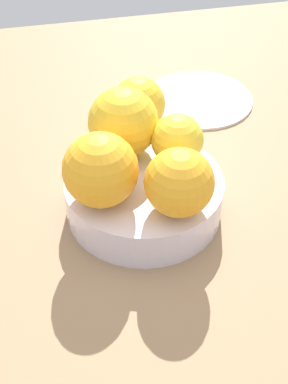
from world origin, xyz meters
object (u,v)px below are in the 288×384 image
at_px(orange_in_bowl_0, 100,170).
at_px(orange_in_bowl_3, 123,122).
at_px(orange_in_bowl_1, 177,140).
at_px(orange_loose_0, 138,104).
at_px(fruit_bowl, 144,196).
at_px(side_plate, 199,97).
at_px(orange_in_bowl_2, 179,183).

distance_m(orange_in_bowl_0, orange_in_bowl_3, 0.09).
xyz_separation_m(orange_in_bowl_1, orange_loose_0, (-0.01, 0.14, -0.04)).
relative_size(orange_in_bowl_0, orange_in_bowl_3, 0.98).
relative_size(fruit_bowl, side_plate, 1.11).
bearing_deg(orange_loose_0, side_plate, 25.04).
bearing_deg(fruit_bowl, side_plate, 57.85).
relative_size(orange_in_bowl_3, side_plate, 0.50).
bearing_deg(orange_loose_0, orange_in_bowl_2, -91.61).
relative_size(orange_in_bowl_1, orange_loose_0, 0.80).
xyz_separation_m(fruit_bowl, side_plate, (0.14, 0.22, -0.02)).
distance_m(fruit_bowl, orange_in_bowl_2, 0.09).
height_order(orange_in_bowl_2, orange_in_bowl_3, orange_in_bowl_3).
bearing_deg(orange_in_bowl_2, orange_in_bowl_3, 107.72).
bearing_deg(orange_in_bowl_0, fruit_bowl, 21.52).
relative_size(fruit_bowl, orange_in_bowl_2, 2.49).
relative_size(orange_in_bowl_3, orange_loose_0, 1.08).
xyz_separation_m(orange_in_bowl_3, side_plate, (0.15, 0.16, -0.09)).
xyz_separation_m(orange_in_bowl_3, orange_loose_0, (0.04, 0.11, -0.05)).
height_order(orange_in_bowl_0, orange_in_bowl_1, orange_in_bowl_0).
bearing_deg(orange_loose_0, orange_in_bowl_0, -113.43).
distance_m(fruit_bowl, orange_in_bowl_3, 0.09).
distance_m(orange_in_bowl_0, orange_loose_0, 0.21).
bearing_deg(orange_in_bowl_0, orange_in_bowl_2, -23.96).
distance_m(fruit_bowl, orange_loose_0, 0.17).
bearing_deg(fruit_bowl, orange_in_bowl_0, -158.48).
xyz_separation_m(orange_in_bowl_0, orange_in_bowl_3, (0.04, 0.08, 0.00)).
height_order(fruit_bowl, orange_loose_0, orange_loose_0).
relative_size(orange_loose_0, side_plate, 0.47).
relative_size(orange_in_bowl_0, orange_in_bowl_1, 1.32).
distance_m(orange_in_bowl_1, orange_loose_0, 0.15).
bearing_deg(fruit_bowl, orange_in_bowl_3, 100.95).
height_order(orange_in_bowl_1, orange_loose_0, orange_in_bowl_1).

